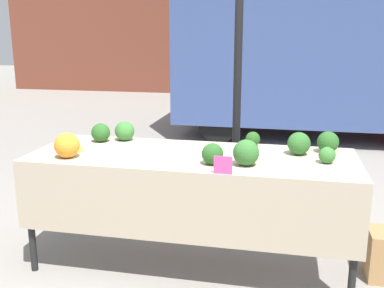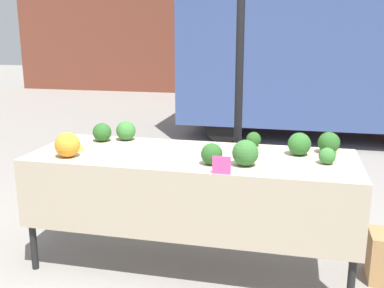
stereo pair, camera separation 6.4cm
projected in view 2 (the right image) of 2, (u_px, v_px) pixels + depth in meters
name	position (u px, v px, depth m)	size (l,w,h in m)	color
ground_plane	(192.00, 261.00, 3.54)	(40.00, 40.00, 0.00)	gray
tent_pole	(239.00, 98.00, 3.91)	(0.07, 0.07, 2.39)	black
parked_truck	(319.00, 54.00, 7.52)	(4.84, 1.92, 2.72)	#384C84
market_table	(190.00, 170.00, 3.29)	(2.40, 0.88, 0.87)	tan
orange_cauliflower	(67.00, 145.00, 3.24)	(0.18, 0.18, 0.18)	orange
romanesco_head	(72.00, 141.00, 3.43)	(0.18, 0.18, 0.14)	#93B238
broccoli_head_0	(245.00, 153.00, 3.02)	(0.18, 0.18, 0.18)	#336B2D
broccoli_head_1	(299.00, 144.00, 3.29)	(0.17, 0.17, 0.17)	#2D6628
broccoli_head_2	(329.00, 143.00, 3.35)	(0.16, 0.16, 0.16)	#285B23
broccoli_head_3	(126.00, 131.00, 3.76)	(0.16, 0.16, 0.16)	#387533
broccoli_head_4	(212.00, 154.00, 3.05)	(0.15, 0.15, 0.15)	#285B23
broccoli_head_5	(327.00, 156.00, 3.07)	(0.11, 0.11, 0.11)	#387533
broccoli_head_6	(254.00, 139.00, 3.56)	(0.12, 0.12, 0.12)	#23511E
broccoli_head_7	(102.00, 132.00, 3.72)	(0.15, 0.15, 0.15)	#285B23
price_sign	(221.00, 165.00, 2.85)	(0.12, 0.01, 0.12)	#EF4793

